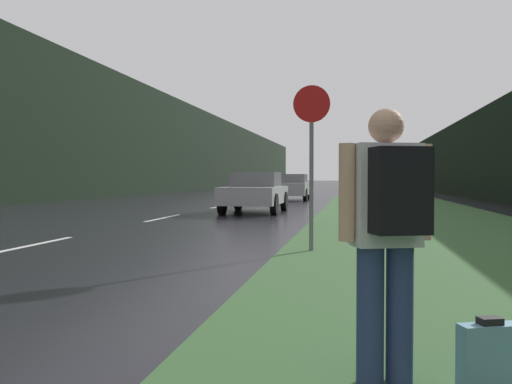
{
  "coord_description": "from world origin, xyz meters",
  "views": [
    {
      "loc": [
        5.73,
        -0.41,
        1.21
      ],
      "look_at": [
        2.95,
        14.77,
        0.82
      ],
      "focal_mm": 38.0,
      "sensor_mm": 36.0,
      "label": 1
    }
  ],
  "objects_px": {
    "suitcase": "(489,356)",
    "car_oncoming": "(274,183)",
    "car_passing_near": "(255,192)",
    "car_passing_far": "(291,187)",
    "stop_sign": "(311,153)",
    "hitchhiker_with_backpack": "(388,228)"
  },
  "relations": [
    {
      "from": "suitcase",
      "to": "car_passing_near",
      "type": "bearing_deg",
      "value": 85.44
    },
    {
      "from": "stop_sign",
      "to": "suitcase",
      "type": "height_order",
      "value": "stop_sign"
    },
    {
      "from": "suitcase",
      "to": "car_oncoming",
      "type": "bearing_deg",
      "value": 80.07
    },
    {
      "from": "hitchhiker_with_backpack",
      "to": "car_passing_far",
      "type": "distance_m",
      "value": 26.99
    },
    {
      "from": "suitcase",
      "to": "car_passing_far",
      "type": "bearing_deg",
      "value": 79.28
    },
    {
      "from": "hitchhiker_with_backpack",
      "to": "car_passing_near",
      "type": "distance_m",
      "value": 16.1
    },
    {
      "from": "hitchhiker_with_backpack",
      "to": "car_oncoming",
      "type": "xyz_separation_m",
      "value": [
        -8.17,
        50.68,
        -0.19
      ]
    },
    {
      "from": "hitchhiker_with_backpack",
      "to": "car_oncoming",
      "type": "relative_size",
      "value": 0.39
    },
    {
      "from": "suitcase",
      "to": "car_oncoming",
      "type": "height_order",
      "value": "car_oncoming"
    },
    {
      "from": "stop_sign",
      "to": "car_passing_near",
      "type": "xyz_separation_m",
      "value": [
        -2.77,
        9.93,
        -0.9
      ]
    },
    {
      "from": "car_passing_near",
      "to": "car_passing_far",
      "type": "relative_size",
      "value": 0.95
    },
    {
      "from": "car_passing_near",
      "to": "hitchhiker_with_backpack",
      "type": "bearing_deg",
      "value": 103.14
    },
    {
      "from": "suitcase",
      "to": "car_oncoming",
      "type": "xyz_separation_m",
      "value": [
        -8.74,
        50.6,
        0.54
      ]
    },
    {
      "from": "stop_sign",
      "to": "hitchhiker_with_backpack",
      "type": "distance_m",
      "value": 5.85
    },
    {
      "from": "car_passing_near",
      "to": "car_oncoming",
      "type": "xyz_separation_m",
      "value": [
        -4.51,
        35.01,
        0.01
      ]
    },
    {
      "from": "car_passing_far",
      "to": "car_oncoming",
      "type": "bearing_deg",
      "value": -79.33
    },
    {
      "from": "suitcase",
      "to": "car_passing_far",
      "type": "relative_size",
      "value": 0.1
    },
    {
      "from": "car_passing_far",
      "to": "stop_sign",
      "type": "bearing_deg",
      "value": 97.52
    },
    {
      "from": "suitcase",
      "to": "car_passing_far",
      "type": "xyz_separation_m",
      "value": [
        -4.23,
        26.66,
        0.54
      ]
    },
    {
      "from": "hitchhiker_with_backpack",
      "to": "car_passing_far",
      "type": "bearing_deg",
      "value": 78.06
    },
    {
      "from": "stop_sign",
      "to": "car_passing_far",
      "type": "xyz_separation_m",
      "value": [
        -2.77,
        21.0,
        -0.89
      ]
    },
    {
      "from": "car_passing_near",
      "to": "car_oncoming",
      "type": "distance_m",
      "value": 35.3
    }
  ]
}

